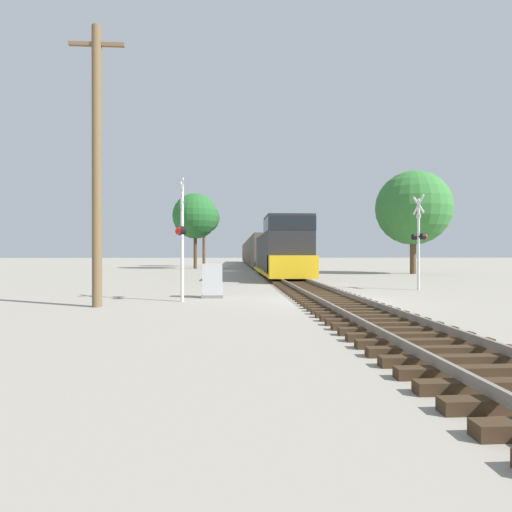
% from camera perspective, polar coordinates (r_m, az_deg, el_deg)
% --- Properties ---
extents(ground_plane, '(400.00, 400.00, 0.00)m').
position_cam_1_polar(ground_plane, '(15.22, 10.30, -6.31)').
color(ground_plane, gray).
extents(rail_track_bed, '(2.60, 160.00, 0.31)m').
position_cam_1_polar(rail_track_bed, '(15.20, 10.30, -5.81)').
color(rail_track_bed, '#382819').
rests_on(rail_track_bed, ground).
extents(freight_train, '(2.95, 73.85, 4.22)m').
position_cam_1_polar(freight_train, '(60.31, 0.11, 0.50)').
color(freight_train, '#232326').
rests_on(freight_train, ground).
extents(crossing_signal_near, '(0.51, 1.01, 4.49)m').
position_cam_1_polar(crossing_signal_near, '(14.94, -10.60, 3.16)').
color(crossing_signal_near, silver).
rests_on(crossing_signal_near, ground).
extents(crossing_signal_far, '(0.43, 1.01, 4.62)m').
position_cam_1_polar(crossing_signal_far, '(21.03, 22.26, 2.39)').
color(crossing_signal_far, silver).
rests_on(crossing_signal_far, ground).
extents(relay_cabinet, '(0.85, 0.51, 1.36)m').
position_cam_1_polar(relay_cabinet, '(16.05, -6.25, -3.58)').
color(relay_cabinet, slate).
rests_on(relay_cabinet, ground).
extents(utility_pole, '(1.80, 0.32, 9.25)m').
position_cam_1_polar(utility_pole, '(14.47, -21.78, 12.20)').
color(utility_pole, brown).
rests_on(utility_pole, ground).
extents(tree_far_right, '(6.61, 6.61, 9.21)m').
position_cam_1_polar(tree_far_right, '(38.61, 21.53, 6.39)').
color(tree_far_right, brown).
rests_on(tree_far_right, ground).
extents(tree_mid_background, '(5.53, 5.53, 9.21)m').
position_cam_1_polar(tree_mid_background, '(49.62, -8.68, 5.64)').
color(tree_mid_background, '#473521').
rests_on(tree_mid_background, ground).
extents(tree_deep_background, '(4.52, 4.52, 9.30)m').
position_cam_1_polar(tree_deep_background, '(58.19, -7.45, 5.40)').
color(tree_deep_background, brown).
rests_on(tree_deep_background, ground).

